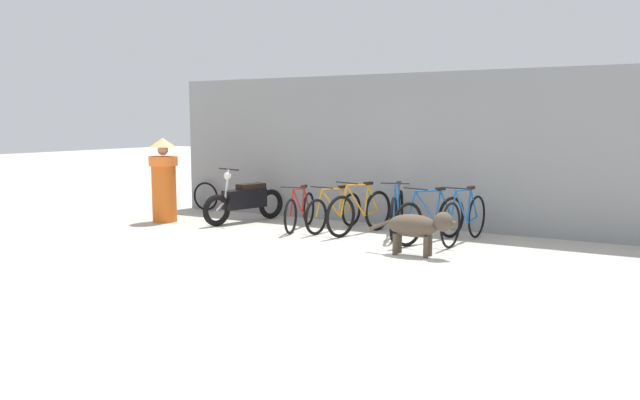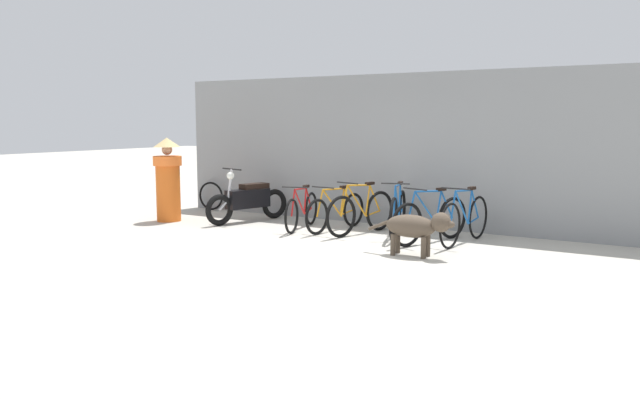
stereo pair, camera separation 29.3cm
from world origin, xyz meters
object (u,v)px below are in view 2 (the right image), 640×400
(bicycle_2, at_px, (361,212))
(bicycle_1, at_px, (336,212))
(bicycle_5, at_px, (465,220))
(stray_dog, at_px, (417,226))
(bicycle_4, at_px, (431,220))
(person_in_robes, at_px, (168,178))
(bicycle_0, at_px, (302,211))
(spare_tire_left, at_px, (211,196))
(motorcycle, at_px, (248,200))
(bicycle_3, at_px, (398,214))

(bicycle_2, bearing_deg, bicycle_1, -83.22)
(bicycle_5, bearing_deg, stray_dog, -6.21)
(bicycle_4, relative_size, person_in_robes, 1.05)
(bicycle_0, distance_m, bicycle_5, 2.89)
(bicycle_5, xyz_separation_m, stray_dog, (-0.29, -1.27, 0.05))
(spare_tire_left, bearing_deg, person_in_robes, -79.81)
(bicycle_5, height_order, person_in_robes, person_in_robes)
(bicycle_2, height_order, bicycle_4, bicycle_2)
(bicycle_4, distance_m, bicycle_5, 0.52)
(spare_tire_left, bearing_deg, bicycle_2, -13.03)
(bicycle_0, bearing_deg, bicycle_5, 81.16)
(bicycle_4, bearing_deg, stray_dog, 30.14)
(bicycle_0, bearing_deg, stray_dog, 54.82)
(bicycle_0, bearing_deg, bicycle_2, 83.05)
(bicycle_2, xyz_separation_m, bicycle_5, (1.77, 0.07, 0.01))
(bicycle_1, bearing_deg, spare_tire_left, -96.25)
(bicycle_0, bearing_deg, spare_tire_left, -121.60)
(bicycle_5, bearing_deg, motorcycle, -83.32)
(bicycle_4, distance_m, motorcycle, 3.72)
(bicycle_3, distance_m, spare_tire_left, 4.77)
(bicycle_1, relative_size, bicycle_4, 1.00)
(spare_tire_left, bearing_deg, bicycle_4, -11.29)
(bicycle_0, bearing_deg, bicycle_4, 77.26)
(spare_tire_left, bearing_deg, bicycle_3, -9.71)
(bicycle_4, bearing_deg, bicycle_1, -76.74)
(bicycle_0, xyz_separation_m, spare_tire_left, (-2.97, 1.05, -0.02))
(bicycle_3, bearing_deg, motorcycle, -104.00)
(bicycle_1, distance_m, bicycle_3, 1.14)
(bicycle_0, xyz_separation_m, bicycle_4, (2.40, -0.02, 0.03))
(stray_dog, xyz_separation_m, spare_tire_left, (-5.57, 2.15, -0.13))
(bicycle_0, relative_size, stray_dog, 1.23)
(bicycle_2, xyz_separation_m, motorcycle, (-2.43, 0.06, 0.05))
(bicycle_0, xyz_separation_m, stray_dog, (2.60, -1.11, 0.10))
(bicycle_5, height_order, motorcycle, motorcycle)
(bicycle_3, xyz_separation_m, stray_dog, (0.87, -1.35, 0.05))
(bicycle_4, xyz_separation_m, spare_tire_left, (-5.37, 1.07, -0.06))
(bicycle_2, bearing_deg, bicycle_4, 99.63)
(motorcycle, bearing_deg, stray_dog, 89.11)
(bicycle_0, relative_size, bicycle_1, 0.95)
(bicycle_3, relative_size, bicycle_5, 0.97)
(bicycle_0, distance_m, bicycle_4, 2.40)
(bicycle_2, xyz_separation_m, spare_tire_left, (-4.09, 0.95, -0.06))
(bicycle_5, bearing_deg, bicycle_4, -61.94)
(bicycle_4, height_order, bicycle_5, bicycle_5)
(bicycle_4, relative_size, stray_dog, 1.29)
(bicycle_1, relative_size, person_in_robes, 1.05)
(bicycle_3, distance_m, stray_dog, 1.61)
(bicycle_1, height_order, bicycle_3, bicycle_3)
(bicycle_3, distance_m, motorcycle, 3.04)
(stray_dog, bearing_deg, person_in_robes, 172.85)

